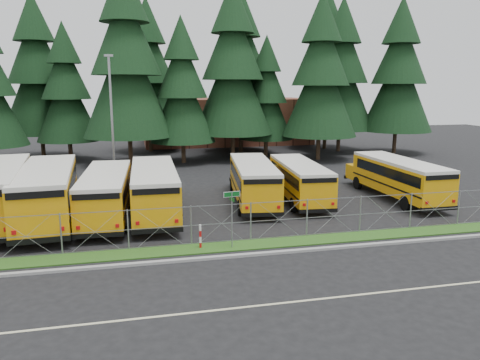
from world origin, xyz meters
name	(u,v)px	position (x,y,z in m)	size (l,w,h in m)	color
ground	(264,233)	(0.00, 0.00, 0.00)	(120.00, 120.00, 0.00)	black
curb	(282,252)	(0.00, -3.10, 0.06)	(50.00, 0.25, 0.12)	gray
grass_verge	(274,243)	(0.00, -1.70, 0.03)	(50.00, 1.40, 0.06)	#1D3F12
road_lane_line	(324,299)	(0.00, -8.00, 0.01)	(50.00, 0.12, 0.01)	beige
chainlink_fence	(270,220)	(0.00, -1.00, 1.00)	(44.00, 0.10, 2.00)	gray
brick_building	(226,121)	(6.00, 40.00, 3.00)	(22.00, 10.00, 6.00)	brown
bus_1	(49,194)	(-11.44, 5.09, 1.59)	(2.87, 12.14, 3.18)	#D79306
bus_2	(107,195)	(-8.21, 4.88, 1.41)	(2.54, 10.75, 2.82)	#D79306
bus_3	(154,191)	(-5.46, 5.12, 1.47)	(2.65, 11.23, 2.95)	#D79306
bus_5	(253,182)	(1.07, 6.57, 1.39)	(2.51, 10.62, 2.78)	#D79306
bus_6	(298,181)	(4.24, 6.51, 1.32)	(2.39, 10.11, 2.65)	#D79306
bus_east	(396,179)	(11.00, 5.46, 1.39)	(2.49, 10.57, 2.77)	#D79306
street_sign	(232,207)	(-2.16, -1.90, 2.03)	(0.83, 0.54, 2.81)	gray
striped_bollard	(200,237)	(-3.65, -1.61, 0.60)	(0.11, 0.11, 1.20)	#B20C0C
light_standard	(112,113)	(-8.14, 16.70, 5.50)	(0.70, 0.35, 10.14)	gray
conifer_2	(66,92)	(-12.96, 28.46, 7.05)	(6.37, 6.37, 14.10)	black
conifer_3	(127,65)	(-6.82, 24.15, 9.62)	(8.70, 8.70, 19.23)	black
conifer_4	(182,91)	(-1.57, 24.37, 7.23)	(6.54, 6.54, 14.46)	black
conifer_5	(233,71)	(3.86, 25.65, 9.20)	(8.32, 8.32, 18.40)	black
conifer_6	(266,97)	(7.84, 26.79, 6.53)	(5.91, 5.91, 13.06)	black
conifer_7	(321,77)	(12.60, 23.24, 8.54)	(7.73, 7.73, 17.09)	black
conifer_8	(341,76)	(17.46, 28.75, 8.86)	(8.01, 8.01, 17.72)	black
conifer_9	(399,76)	(23.15, 25.83, 8.74)	(7.91, 7.91, 17.49)	black
conifer_10	(37,76)	(-16.22, 31.89, 8.74)	(7.91, 7.91, 17.48)	black
conifer_11	(148,76)	(-4.46, 33.76, 8.85)	(8.00, 8.00, 17.70)	black
conifer_12	(241,71)	(5.91, 30.83, 9.33)	(8.43, 8.43, 18.65)	black
conifer_13	(327,71)	(16.82, 31.40, 9.41)	(8.51, 8.51, 18.82)	black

